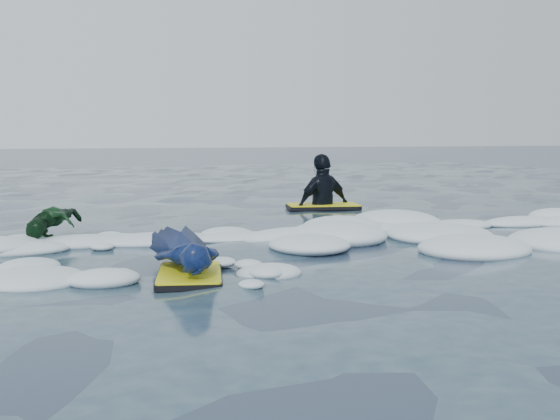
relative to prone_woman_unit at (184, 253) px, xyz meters
The scene contains 5 objects.
ground 1.31m from the prone_woman_unit, 11.16° to the left, with size 120.00×120.00×0.00m, color #1A2A3E.
foam_band 1.82m from the prone_woman_unit, 45.22° to the left, with size 12.00×3.10×0.30m, color white, non-canonical shape.
prone_woman_unit is the anchor object (origin of this frame).
prone_child_unit 2.52m from the prone_woman_unit, 114.36° to the left, with size 0.87×1.18×0.41m.
waiting_rider_unit 5.70m from the prone_woman_unit, 55.24° to the left, with size 1.28×0.87×1.77m.
Camera 1 is at (-2.45, -6.25, 1.23)m, focal length 45.00 mm.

